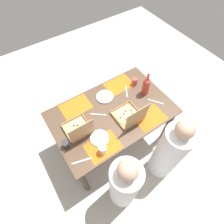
# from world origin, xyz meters

# --- Properties ---
(ground_plane) EXTENTS (6.00, 6.00, 0.00)m
(ground_plane) POSITION_xyz_m (0.00, 0.00, 0.00)
(ground_plane) COLOR beige
(dining_table) EXTENTS (1.46, 0.93, 0.78)m
(dining_table) POSITION_xyz_m (0.00, 0.00, 0.66)
(dining_table) COLOR #3F3328
(dining_table) RESTS_ON ground_plane
(placemat_near_left) EXTENTS (0.36, 0.26, 0.00)m
(placemat_near_left) POSITION_xyz_m (-0.33, -0.32, 0.78)
(placemat_near_left) COLOR orange
(placemat_near_left) RESTS_ON dining_table
(placemat_near_right) EXTENTS (0.36, 0.26, 0.00)m
(placemat_near_right) POSITION_xyz_m (0.33, -0.32, 0.78)
(placemat_near_right) COLOR orange
(placemat_near_right) RESTS_ON dining_table
(placemat_far_left) EXTENTS (0.36, 0.26, 0.00)m
(placemat_far_left) POSITION_xyz_m (-0.33, 0.32, 0.78)
(placemat_far_left) COLOR orange
(placemat_far_left) RESTS_ON dining_table
(placemat_far_right) EXTENTS (0.36, 0.26, 0.00)m
(placemat_far_right) POSITION_xyz_m (0.33, 0.32, 0.78)
(placemat_far_right) COLOR orange
(placemat_far_right) RESTS_ON dining_table
(pizza_box_center) EXTENTS (0.30, 0.32, 0.33)m
(pizza_box_center) POSITION_xyz_m (-0.12, 0.18, 0.83)
(pizza_box_center) COLOR tan
(pizza_box_center) RESTS_ON dining_table
(pizza_box_corner_right) EXTENTS (0.28, 0.31, 0.31)m
(pizza_box_corner_right) POSITION_xyz_m (0.46, 0.01, 0.82)
(pizza_box_corner_right) COLOR tan
(pizza_box_corner_right) RESTS_ON dining_table
(plate_near_left) EXTENTS (0.22, 0.22, 0.03)m
(plate_near_left) POSITION_xyz_m (-0.05, -0.24, 0.78)
(plate_near_left) COLOR white
(plate_near_left) RESTS_ON dining_table
(plate_middle) EXTENTS (0.21, 0.21, 0.02)m
(plate_middle) POSITION_xyz_m (0.31, 0.22, 0.78)
(plate_middle) COLOR white
(plate_middle) RESTS_ON dining_table
(soda_bottle) EXTENTS (0.09, 0.09, 0.32)m
(soda_bottle) POSITION_xyz_m (-0.52, -0.02, 0.91)
(soda_bottle) COLOR #B2382D
(soda_bottle) RESTS_ON dining_table
(cup_spare) EXTENTS (0.08, 0.08, 0.11)m
(cup_spare) POSITION_xyz_m (0.36, 0.37, 0.83)
(cup_spare) COLOR silver
(cup_spare) RESTS_ON dining_table
(cup_clear_right) EXTENTS (0.08, 0.08, 0.09)m
(cup_clear_right) POSITION_xyz_m (0.65, 0.10, 0.82)
(cup_clear_right) COLOR #333338
(cup_clear_right) RESTS_ON dining_table
(cup_clear_left) EXTENTS (0.07, 0.07, 0.10)m
(cup_clear_left) POSITION_xyz_m (-0.50, -0.21, 0.83)
(cup_clear_left) COLOR #BF4742
(cup_clear_left) RESTS_ON dining_table
(knife_by_far_right) EXTENTS (0.21, 0.08, 0.00)m
(knife_by_far_right) POSITION_xyz_m (0.59, 0.33, 0.78)
(knife_by_far_right) COLOR #B7B7BC
(knife_by_far_right) RESTS_ON dining_table
(knife_by_near_left) EXTENTS (0.14, 0.18, 0.00)m
(knife_by_near_left) POSITION_xyz_m (-0.54, 0.18, 0.78)
(knife_by_near_left) COLOR #B7B7BC
(knife_by_near_left) RESTS_ON dining_table
(fork_by_far_left) EXTENTS (0.16, 0.13, 0.00)m
(fork_by_far_left) POSITION_xyz_m (0.16, -0.06, 0.78)
(fork_by_far_left) COLOR #B7B7BC
(fork_by_far_left) RESTS_ON dining_table
(fork_by_near_right) EXTENTS (0.11, 0.17, 0.00)m
(fork_by_near_right) POSITION_xyz_m (-0.34, -0.16, 0.78)
(fork_by_near_right) COLOR #B7B7BC
(fork_by_near_right) RESTS_ON dining_table
(diner_left_seat) EXTENTS (0.32, 0.32, 1.21)m
(diner_left_seat) POSITION_xyz_m (-0.33, 0.73, 0.55)
(diner_left_seat) COLOR white
(diner_left_seat) RESTS_ON ground_plane
(diner_right_seat) EXTENTS (0.32, 0.32, 1.18)m
(diner_right_seat) POSITION_xyz_m (0.33, 0.73, 0.53)
(diner_right_seat) COLOR white
(diner_right_seat) RESTS_ON ground_plane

